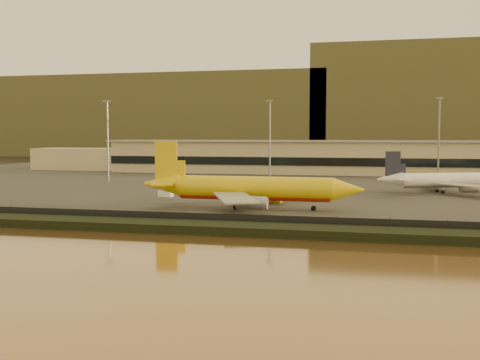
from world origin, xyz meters
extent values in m
plane|color=black|center=(0.00, 0.00, 0.00)|extent=(900.00, 900.00, 0.00)
cube|color=black|center=(0.00, -17.00, 0.70)|extent=(320.00, 7.00, 1.40)
cube|color=#2D2D2D|center=(0.00, 95.00, 0.10)|extent=(320.00, 220.00, 0.20)
cube|color=black|center=(0.00, -13.00, 1.30)|extent=(300.00, 0.05, 2.20)
cube|color=tan|center=(0.00, 125.00, 6.20)|extent=(160.00, 22.00, 12.00)
cube|color=black|center=(0.00, 113.80, 5.20)|extent=(160.00, 0.60, 3.00)
cube|color=gray|center=(0.00, 125.00, 12.50)|extent=(164.00, 24.00, 0.60)
cube|color=tan|center=(-95.00, 129.00, 4.70)|extent=(50.00, 18.00, 9.00)
cylinder|color=slate|center=(-60.00, 70.00, 12.70)|extent=(0.50, 0.50, 25.00)
cube|color=slate|center=(-60.00, 70.00, 25.40)|extent=(2.20, 2.20, 0.40)
cylinder|color=slate|center=(-10.00, 80.00, 12.70)|extent=(0.50, 0.50, 25.00)
cube|color=slate|center=(-10.00, 80.00, 25.40)|extent=(2.20, 2.20, 0.40)
cylinder|color=slate|center=(40.00, 78.00, 12.70)|extent=(0.50, 0.50, 25.00)
cube|color=slate|center=(40.00, 78.00, 25.40)|extent=(2.20, 2.20, 0.40)
cube|color=brown|center=(-140.00, 340.00, 27.50)|extent=(260.00, 160.00, 55.00)
cylinder|color=#DCB80B|center=(-0.10, 11.52, 4.45)|extent=(30.97, 4.61, 4.47)
cylinder|color=red|center=(-0.10, 11.52, 3.66)|extent=(30.11, 3.62, 3.49)
cone|color=#DCB80B|center=(18.38, 11.44, 4.45)|extent=(6.04, 4.50, 4.47)
cone|color=#DCB80B|center=(-19.45, 11.60, 4.78)|extent=(7.76, 4.50, 4.47)
cube|color=#DCB80B|center=(-18.59, 11.60, 9.70)|extent=(4.73, 0.38, 7.82)
cube|color=#DCB80B|center=(-17.71, 16.07, 5.12)|extent=(5.41, 5.38, 0.27)
cube|color=#DCB80B|center=(-17.75, 7.12, 5.12)|extent=(5.39, 5.36, 0.27)
cube|color=gray|center=(-0.91, 23.43, 3.66)|extent=(12.90, 20.18, 0.27)
cylinder|color=gray|center=(1.23, 20.52, 2.44)|extent=(5.17, 2.48, 2.46)
cube|color=gray|center=(-1.01, -0.39, 3.66)|extent=(12.76, 20.20, 0.27)
cylinder|color=gray|center=(1.15, 2.51, 2.44)|extent=(5.17, 2.48, 2.46)
cylinder|color=black|center=(11.72, 11.47, 0.69)|extent=(0.99, 0.79, 0.98)
cylinder|color=slate|center=(11.72, 11.47, 1.21)|extent=(0.17, 0.17, 2.01)
cylinder|color=black|center=(-3.33, 9.52, 0.69)|extent=(0.99, 0.79, 0.98)
cylinder|color=slate|center=(-3.33, 9.52, 1.21)|extent=(0.17, 0.17, 2.01)
cylinder|color=black|center=(-3.32, 13.54, 0.69)|extent=(0.99, 0.79, 0.98)
cylinder|color=slate|center=(-3.32, 13.54, 1.21)|extent=(0.17, 0.17, 2.01)
cylinder|color=white|center=(41.14, 55.57, 3.56)|extent=(25.04, 12.46, 3.54)
cylinder|color=gray|center=(41.14, 55.57, 2.94)|extent=(24.10, 11.48, 2.76)
cone|color=white|center=(26.29, 49.84, 3.83)|extent=(7.21, 5.59, 3.54)
cube|color=#1C1F33|center=(26.95, 50.10, 7.72)|extent=(3.73, 1.66, 6.19)
cube|color=white|center=(26.34, 53.65, 4.09)|extent=(3.71, 3.55, 0.21)
cube|color=white|center=(28.88, 47.05, 4.09)|extent=(4.86, 4.84, 0.21)
cube|color=gray|center=(36.99, 64.39, 2.94)|extent=(5.21, 16.00, 0.21)
cylinder|color=gray|center=(39.49, 62.80, 1.97)|extent=(4.66, 3.34, 1.95)
cube|color=gray|center=(43.98, 46.24, 2.94)|extent=(14.49, 15.01, 0.21)
cylinder|color=gray|center=(44.77, 49.10, 1.97)|extent=(4.66, 3.34, 1.95)
cylinder|color=black|center=(39.24, 53.13, 0.59)|extent=(0.95, 0.86, 0.78)
cylinder|color=slate|center=(39.24, 53.13, 1.00)|extent=(0.19, 0.19, 1.59)
cylinder|color=black|center=(38.10, 56.10, 0.59)|extent=(0.95, 0.86, 0.78)
cylinder|color=slate|center=(38.10, 56.10, 1.00)|extent=(0.19, 0.19, 1.59)
cube|color=#DCB80B|center=(1.08, 23.77, 1.22)|extent=(4.58, 2.17, 2.03)
cube|color=white|center=(-25.63, 29.84, 0.98)|extent=(3.76, 2.41, 1.57)
camera|label=1|loc=(25.11, -104.31, 14.88)|focal=45.00mm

